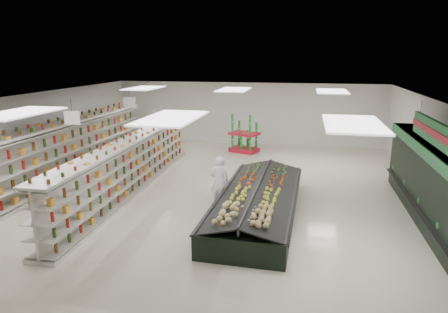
% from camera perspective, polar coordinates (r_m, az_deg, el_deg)
% --- Properties ---
extents(floor, '(16.00, 16.00, 0.00)m').
position_cam_1_polar(floor, '(13.77, -1.67, -5.08)').
color(floor, beige).
rests_on(floor, ground).
extents(ceiling, '(14.00, 16.00, 0.02)m').
position_cam_1_polar(ceiling, '(13.06, -1.77, 8.29)').
color(ceiling, white).
rests_on(ceiling, wall_back).
extents(wall_back, '(14.00, 0.02, 3.20)m').
position_cam_1_polar(wall_back, '(21.07, 3.32, 6.15)').
color(wall_back, white).
rests_on(wall_back, floor).
extents(wall_front, '(14.00, 0.02, 3.20)m').
position_cam_1_polar(wall_front, '(6.27, -19.40, -14.72)').
color(wall_front, white).
rests_on(wall_front, floor).
extents(wall_left, '(0.02, 16.00, 3.20)m').
position_cam_1_polar(wall_left, '(16.39, -26.30, 2.38)').
color(wall_left, white).
rests_on(wall_left, floor).
extents(wall_right, '(0.02, 16.00, 3.20)m').
position_cam_1_polar(wall_right, '(13.58, 28.39, -0.06)').
color(wall_right, white).
rests_on(wall_right, floor).
extents(produce_wall_case, '(0.93, 8.00, 2.20)m').
position_cam_1_polar(produce_wall_case, '(12.14, 28.02, -3.30)').
color(produce_wall_case, black).
rests_on(produce_wall_case, floor).
extents(aisle_sign_near, '(0.52, 0.06, 0.75)m').
position_cam_1_polar(aisle_sign_near, '(12.76, -20.86, 5.20)').
color(aisle_sign_near, white).
rests_on(aisle_sign_near, ceiling).
extents(aisle_sign_far, '(0.52, 0.06, 0.75)m').
position_cam_1_polar(aisle_sign_far, '(16.25, -13.35, 7.49)').
color(aisle_sign_far, white).
rests_on(aisle_sign_far, ceiling).
extents(hortifruti_banner, '(0.12, 3.20, 0.95)m').
position_cam_1_polar(hortifruti_banner, '(11.75, 27.48, 3.32)').
color(hortifruti_banner, '#1D7034').
rests_on(hortifruti_banner, ceiling).
extents(gondola_left, '(1.16, 12.77, 2.21)m').
position_cam_1_polar(gondola_left, '(15.24, -23.63, -0.40)').
color(gondola_left, silver).
rests_on(gondola_left, floor).
extents(gondola_center, '(0.99, 10.51, 1.82)m').
position_cam_1_polar(gondola_center, '(14.04, -13.04, -1.49)').
color(gondola_center, silver).
rests_on(gondola_center, floor).
extents(produce_island, '(2.40, 6.25, 0.93)m').
position_cam_1_polar(produce_island, '(11.79, 4.89, -6.32)').
color(produce_island, black).
rests_on(produce_island, floor).
extents(soda_endcap, '(1.57, 1.33, 1.71)m').
position_cam_1_polar(soda_endcap, '(19.26, 2.93, 3.06)').
color(soda_endcap, '#B41427').
rests_on(soda_endcap, floor).
extents(shopper_main, '(0.67, 0.53, 1.60)m').
position_cam_1_polar(shopper_main, '(12.27, -0.65, -3.57)').
color(shopper_main, white).
rests_on(shopper_main, floor).
extents(shopper_background, '(0.67, 0.95, 1.82)m').
position_cam_1_polar(shopper_background, '(18.90, -8.25, 2.97)').
color(shopper_background, tan).
rests_on(shopper_background, floor).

